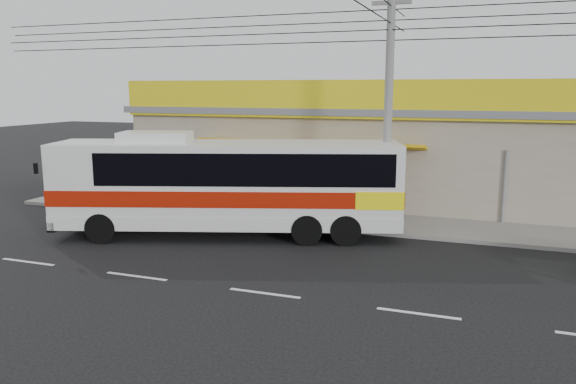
# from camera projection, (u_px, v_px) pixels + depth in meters

# --- Properties ---
(ground) EXTENTS (120.00, 120.00, 0.00)m
(ground) POSITION_uv_depth(u_px,v_px,m) (296.00, 266.00, 17.16)
(ground) COLOR black
(ground) RESTS_ON ground
(sidewalk) EXTENTS (30.00, 3.20, 0.15)m
(sidewalk) POSITION_uv_depth(u_px,v_px,m) (344.00, 221.00, 22.70)
(sidewalk) COLOR gray
(sidewalk) RESTS_ON ground
(lane_markings) EXTENTS (50.00, 0.12, 0.01)m
(lane_markings) POSITION_uv_depth(u_px,v_px,m) (265.00, 293.00, 14.85)
(lane_markings) COLOR silver
(lane_markings) RESTS_ON ground
(storefront_building) EXTENTS (22.60, 9.20, 5.70)m
(storefront_building) POSITION_uv_depth(u_px,v_px,m) (373.00, 152.00, 27.41)
(storefront_building) COLOR gray
(storefront_building) RESTS_ON ground
(coach_bus) EXTENTS (12.58, 6.31, 3.82)m
(coach_bus) POSITION_uv_depth(u_px,v_px,m) (233.00, 181.00, 20.32)
(coach_bus) COLOR silver
(coach_bus) RESTS_ON ground
(motorbike_red) EXTENTS (1.87, 0.72, 0.97)m
(motorbike_red) POSITION_uv_depth(u_px,v_px,m) (175.00, 192.00, 25.82)
(motorbike_red) COLOR maroon
(motorbike_red) RESTS_ON sidewalk
(motorbike_dark) EXTENTS (1.66, 1.12, 0.97)m
(motorbike_dark) POSITION_uv_depth(u_px,v_px,m) (182.00, 191.00, 26.08)
(motorbike_dark) COLOR black
(motorbike_dark) RESTS_ON sidewalk
(utility_pole) EXTENTS (34.00, 14.00, 9.18)m
(utility_pole) POSITION_uv_depth(u_px,v_px,m) (391.00, 23.00, 19.48)
(utility_pole) COLOR slate
(utility_pole) RESTS_ON ground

